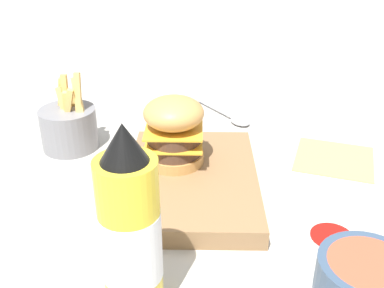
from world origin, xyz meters
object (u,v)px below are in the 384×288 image
(spoon, at_px, (234,118))
(ketchup_bottle, at_px, (131,235))
(serving_board, at_px, (192,180))
(side_bowl, at_px, (367,278))
(fries_basket, at_px, (69,126))
(burger, at_px, (174,130))

(spoon, bearing_deg, ketchup_bottle, -51.68)
(serving_board, xyz_separation_m, side_bowl, (0.22, 0.20, 0.01))
(side_bowl, height_order, spoon, side_bowl)
(fries_basket, height_order, spoon, fries_basket)
(ketchup_bottle, distance_m, spoon, 0.53)
(serving_board, bearing_deg, fries_basket, -121.21)
(serving_board, distance_m, fries_basket, 0.27)
(serving_board, relative_size, ketchup_bottle, 1.31)
(fries_basket, relative_size, side_bowl, 1.29)
(burger, bearing_deg, ketchup_bottle, -5.76)
(ketchup_bottle, height_order, fries_basket, ketchup_bottle)
(ketchup_bottle, bearing_deg, burger, 174.24)
(fries_basket, bearing_deg, burger, 62.62)
(ketchup_bottle, bearing_deg, spoon, 164.49)
(serving_board, relative_size, side_bowl, 2.60)
(serving_board, relative_size, burger, 2.66)
(ketchup_bottle, xyz_separation_m, side_bowl, (-0.02, 0.26, -0.07))
(side_bowl, bearing_deg, spoon, -166.34)
(burger, relative_size, fries_basket, 0.76)
(side_bowl, bearing_deg, fries_basket, -129.97)
(burger, xyz_separation_m, side_bowl, (0.25, 0.23, -0.06))
(fries_basket, height_order, side_bowl, fries_basket)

